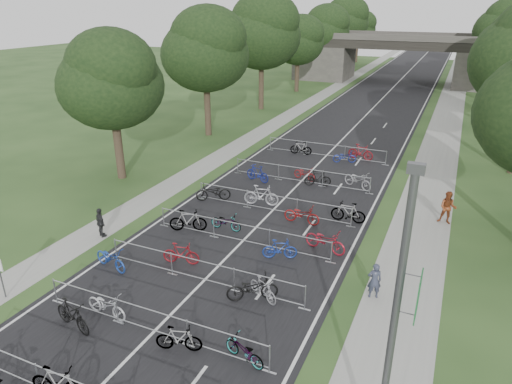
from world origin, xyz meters
TOP-DOWN VIEW (x-y plane):
  - road at (0.00, 50.00)m, footprint 11.00×140.00m
  - sidewalk_right at (8.00, 50.00)m, footprint 3.00×140.00m
  - sidewalk_left at (-7.50, 50.00)m, footprint 2.00×140.00m
  - lane_markings at (0.00, 50.00)m, footprint 0.12×140.00m
  - overpass_bridge at (0.00, 65.00)m, footprint 31.00×8.00m
  - lamppost at (8.33, 2.00)m, footprint 0.61×0.65m
  - tree_left_0 at (-11.39, 15.93)m, footprint 6.72×6.72m
  - tree_left_1 at (-11.39, 27.93)m, footprint 7.56×7.56m
  - tree_left_2 at (-11.39, 39.93)m, footprint 8.40×8.40m
  - tree_left_3 at (-11.39, 51.93)m, footprint 6.72×6.72m
  - tree_right_3 at (13.11, 51.93)m, footprint 7.17×7.17m
  - tree_left_4 at (-11.39, 63.93)m, footprint 7.56×7.56m
  - tree_right_4 at (13.11, 63.93)m, footprint 8.18×8.18m
  - tree_left_5 at (-11.39, 75.93)m, footprint 8.40×8.40m
  - tree_right_5 at (13.11, 75.93)m, footprint 6.16×6.16m
  - tree_left_6 at (-11.39, 87.93)m, footprint 6.72×6.72m
  - tree_right_6 at (13.11, 87.93)m, footprint 7.17×7.17m
  - barrier_row_1 at (0.00, 3.60)m, footprint 9.70×0.08m
  - barrier_row_2 at (0.00, 7.20)m, footprint 9.70×0.08m
  - barrier_row_3 at (0.00, 11.00)m, footprint 9.70×0.08m
  - barrier_row_4 at (0.00, 15.00)m, footprint 9.70×0.08m
  - barrier_row_5 at (0.00, 20.00)m, footprint 9.70×0.08m
  - barrier_row_6 at (0.00, 26.00)m, footprint 9.70×0.08m
  - bike_1 at (-0.85, 0.10)m, footprint 1.89×0.88m
  - bike_4 at (-2.78, 2.66)m, footprint 2.06×0.99m
  - bike_5 at (-2.16, 3.74)m, footprint 1.94×0.81m
  - bike_6 at (1.38, 3.28)m, footprint 1.71×0.94m
  - bike_7 at (3.65, 3.71)m, footprint 1.76×1.03m
  - bike_8 at (-4.30, 6.49)m, footprint 2.10×1.13m
  - bike_9 at (-1.65, 8.13)m, footprint 1.81×0.88m
  - bike_10 at (2.47, 6.95)m, footprint 2.18×1.73m
  - bike_11 at (2.84, 7.16)m, footprint 1.64×1.15m
  - bike_12 at (-3.09, 11.06)m, footprint 2.03×1.27m
  - bike_13 at (-1.35, 11.98)m, footprint 1.75×0.61m
  - bike_14 at (2.30, 10.41)m, footprint 1.70×1.06m
  - bike_15 at (4.05, 11.95)m, footprint 2.27×1.24m
  - bike_16 at (-3.82, 15.08)m, footprint 2.16×1.69m
  - bike_17 at (-0.91, 15.64)m, footprint 2.16×1.02m
  - bike_18 at (2.05, 14.34)m, footprint 2.01×0.72m
  - bike_19 at (4.30, 15.52)m, footprint 1.92×0.58m
  - bike_20 at (-2.70, 19.13)m, footprint 1.95×1.05m
  - bike_21 at (0.10, 20.68)m, footprint 1.83×1.11m
  - bike_22 at (1.23, 19.97)m, footprint 1.80×1.01m
  - bike_23 at (3.69, 20.66)m, footprint 2.24×1.65m
  - bike_25 at (-1.95, 25.91)m, footprint 1.76×0.61m
  - bike_26 at (1.67, 25.34)m, footprint 1.83×1.18m
  - bike_27 at (2.61, 26.55)m, footprint 2.02×0.82m
  - pedestrian_a at (6.88, 9.12)m, footprint 0.67×0.56m
  - pedestrian_b at (9.20, 17.54)m, footprint 0.95×0.77m
  - pedestrian_c at (-6.80, 8.71)m, footprint 0.99×0.75m

SIDE VIEW (x-z plane):
  - lane_markings at x=0.00m, z-range 0.00..0.00m
  - road at x=0.00m, z-range 0.00..0.01m
  - sidewalk_right at x=8.00m, z-range 0.00..0.01m
  - sidewalk_left at x=-7.50m, z-range 0.00..0.01m
  - bike_7 at x=3.65m, z-range 0.00..0.87m
  - bike_21 at x=0.10m, z-range 0.00..0.91m
  - bike_26 at x=1.67m, z-range 0.00..0.91m
  - bike_13 at x=-1.35m, z-range 0.00..0.92m
  - bike_11 at x=2.84m, z-range 0.00..0.97m
  - bike_14 at x=2.30m, z-range 0.00..0.99m
  - bike_6 at x=1.38m, z-range 0.00..0.99m
  - bike_5 at x=-2.16m, z-range 0.00..1.00m
  - bike_25 at x=-1.95m, z-range 0.00..1.04m
  - bike_22 at x=1.23m, z-range 0.00..1.04m
  - bike_8 at x=-4.30m, z-range 0.00..1.05m
  - bike_9 at x=-1.65m, z-range 0.00..1.05m
  - bike_18 at x=2.05m, z-range 0.00..1.05m
  - barrier_row_1 at x=0.00m, z-range 0.00..1.10m
  - barrier_row_2 at x=0.00m, z-range 0.00..1.10m
  - barrier_row_3 at x=0.00m, z-range 0.00..1.10m
  - barrier_row_4 at x=0.00m, z-range 0.00..1.10m
  - barrier_row_5 at x=0.00m, z-range 0.00..1.10m
  - barrier_row_6 at x=0.00m, z-range 0.00..1.10m
  - bike_16 at x=-3.82m, z-range 0.00..1.09m
  - bike_1 at x=-0.85m, z-range 0.00..1.10m
  - bike_10 at x=2.47m, z-range 0.00..1.10m
  - bike_23 at x=3.69m, z-range 0.00..1.12m
  - bike_20 at x=-2.70m, z-range 0.00..1.13m
  - bike_15 at x=4.05m, z-range 0.00..1.13m
  - bike_19 at x=4.30m, z-range 0.00..1.15m
  - bike_27 at x=2.61m, z-range 0.00..1.18m
  - bike_12 at x=-3.09m, z-range 0.00..1.19m
  - bike_4 at x=-2.78m, z-range 0.00..1.19m
  - bike_17 at x=-0.91m, z-range 0.00..1.25m
  - pedestrian_a at x=6.88m, z-range 0.00..1.56m
  - pedestrian_c at x=-6.80m, z-range 0.00..1.57m
  - pedestrian_b at x=9.20m, z-range 0.00..1.83m
  - overpass_bridge at x=0.00m, z-range 0.01..7.06m
  - lamppost at x=8.33m, z-range 0.18..8.39m
  - tree_right_5 at x=13.11m, z-range 1.25..10.64m
  - tree_left_0 at x=-11.39m, z-range 1.36..11.61m
  - tree_left_3 at x=-11.39m, z-range 1.36..11.61m
  - tree_left_6 at x=-11.39m, z-range 1.36..11.61m
  - tree_right_3 at x=13.11m, z-range 1.46..12.39m
  - tree_right_6 at x=13.11m, z-range 1.46..12.39m
  - tree_left_1 at x=-11.39m, z-range 1.54..13.07m
  - tree_left_4 at x=-11.39m, z-range 1.54..13.07m
  - tree_right_4 at x=13.11m, z-range 1.67..14.13m
  - tree_left_2 at x=-11.39m, z-range 1.71..14.52m
  - tree_left_5 at x=-11.39m, z-range 1.71..14.52m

